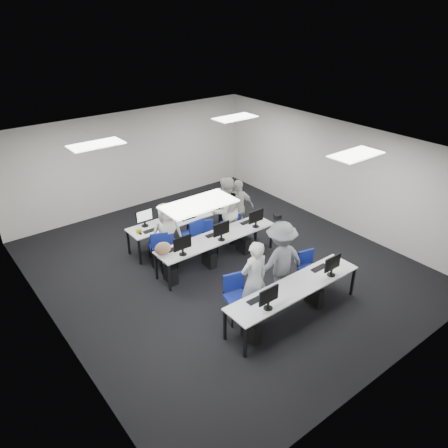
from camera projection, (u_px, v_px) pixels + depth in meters
room at (222, 211)px, 10.10m from camera, size 9.00×9.02×3.00m
ceiling_panels at (222, 149)px, 9.42m from camera, size 5.20×4.60×0.02m
desk_front at (294, 289)px, 8.80m from camera, size 3.20×0.70×0.73m
desk_mid at (217, 239)px, 10.62m from camera, size 3.20×0.70×0.73m
desk_back at (185, 218)px, 11.60m from camera, size 3.20×0.70×0.73m
equipment_front at (287, 305)px, 8.83m from camera, size 2.51×0.41×1.19m
equipment_mid at (211, 253)px, 10.65m from camera, size 2.91×0.41×1.19m
equipment_back at (191, 227)px, 11.87m from camera, size 2.91×0.41×1.19m
chair_0 at (237, 305)px, 8.92m from camera, size 0.59×0.62×0.96m
chair_1 at (309, 276)px, 9.90m from camera, size 0.51×0.54×0.86m
chair_2 at (168, 259)px, 10.57m from camera, size 0.55×0.57×0.84m
chair_3 at (208, 243)px, 11.29m from camera, size 0.53×0.55×0.83m
chair_4 at (232, 232)px, 11.83m from camera, size 0.53×0.55×0.81m
chair_5 at (159, 252)px, 10.82m from camera, size 0.59×0.61×0.91m
chair_6 at (192, 240)px, 11.32m from camera, size 0.49×0.53×0.94m
chair_7 at (230, 228)px, 11.96m from camera, size 0.45×0.49×0.86m
handbag at (163, 248)px, 9.81m from camera, size 0.42×0.31×0.31m
student_0 at (254, 280)px, 8.75m from camera, size 0.67×0.47×1.73m
student_1 at (225, 211)px, 11.48m from camera, size 0.90×0.70×1.83m
student_2 at (167, 233)px, 10.67m from camera, size 0.87×0.68×1.56m
student_3 at (237, 209)px, 11.77m from camera, size 1.05×0.65×1.66m
photographer at (280, 260)px, 9.33m from camera, size 1.24×0.81×1.80m
dslr_camera at (278, 217)px, 9.03m from camera, size 0.16×0.20×0.10m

